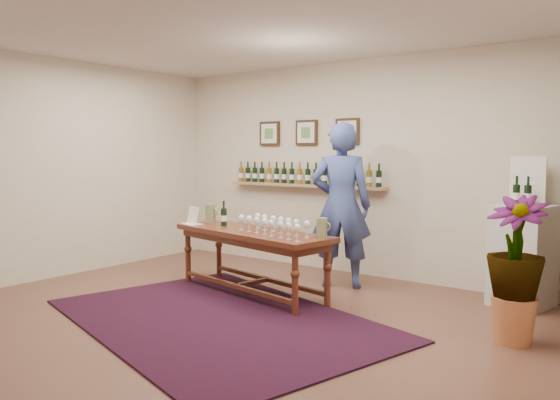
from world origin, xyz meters
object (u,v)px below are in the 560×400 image
Objects in this scene: tasting_table at (252,240)px; display_pedestal at (523,256)px; potted_plant at (515,269)px; person at (341,205)px.

display_pedestal is (2.56, 1.35, -0.09)m from tasting_table.
tasting_table is at bearing -177.87° from potted_plant.
person is (0.62, 0.91, 0.36)m from tasting_table.
person is at bearing 159.64° from potted_plant.
person is at bearing -167.20° from display_pedestal.
display_pedestal is at bearing 168.21° from person.
potted_plant is at bearing 135.05° from person.
person reaches higher than potted_plant.
person reaches higher than display_pedestal.
potted_plant reaches higher than display_pedestal.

